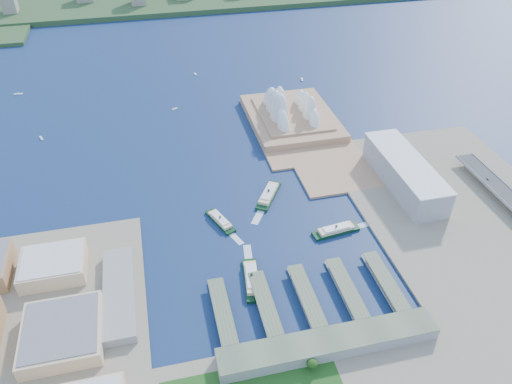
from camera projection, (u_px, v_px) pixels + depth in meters
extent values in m
plane|color=#10224B|center=(273.00, 252.00, 549.49)|extent=(3000.00, 3000.00, 0.00)
cube|color=gray|center=(19.00, 382.00, 420.08)|extent=(220.00, 390.00, 3.00)
cube|color=gray|center=(493.00, 246.00, 554.21)|extent=(240.00, 500.00, 3.00)
cube|color=#A97F5C|center=(297.00, 127.00, 771.65)|extent=(135.00, 220.00, 3.00)
cube|color=#94949A|center=(404.00, 173.00, 636.03)|extent=(45.00, 155.00, 35.00)
cube|color=gray|center=(329.00, 344.00, 441.49)|extent=(200.00, 28.00, 12.00)
imported|color=slate|center=(488.00, 179.00, 634.01)|extent=(1.76, 4.34, 1.26)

